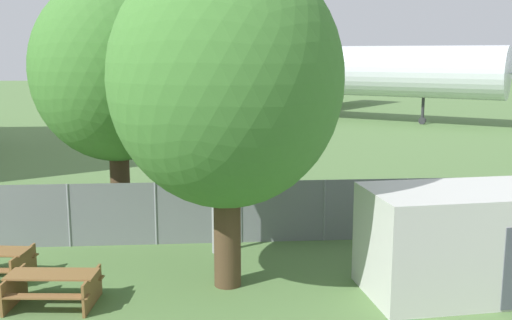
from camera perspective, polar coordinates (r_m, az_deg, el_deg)
name	(u,v)px	position (r m, az deg, el deg)	size (l,w,h in m)	color
perimeter_fence	(241,212)	(18.12, -1.44, -4.97)	(56.07, 0.07, 1.90)	gray
airplane	(290,70)	(54.13, 3.26, 8.52)	(39.11, 32.37, 12.42)	silver
portable_cabin	(463,241)	(15.20, 19.14, -7.31)	(4.86, 2.95, 2.53)	silver
picnic_bench_open_grass	(53,285)	(14.65, -18.80, -11.20)	(2.12, 1.58, 0.76)	brown
tree_left_of_cabin	(116,71)	(18.78, -13.23, 8.29)	(5.06, 5.06, 7.97)	#4C3823
tree_far_right	(226,80)	(14.12, -2.88, 7.60)	(5.52, 5.52, 8.11)	#4C3823
light_mast	(213,96)	(16.60, -4.11, 6.08)	(0.44, 0.44, 7.32)	#99999E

